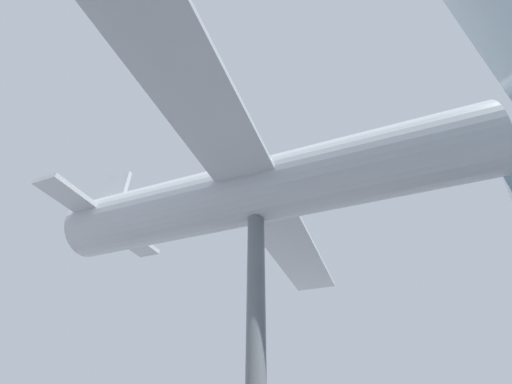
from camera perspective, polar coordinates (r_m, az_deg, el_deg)
name	(u,v)px	position (r m, az deg, el deg)	size (l,w,h in m)	color
support_pylon_central	(256,342)	(9.37, 0.00, -23.72)	(0.51, 0.51, 7.23)	slate
suspended_airplane	(264,190)	(11.28, 1.35, 0.34)	(17.91, 15.51, 3.59)	#B2B7BC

